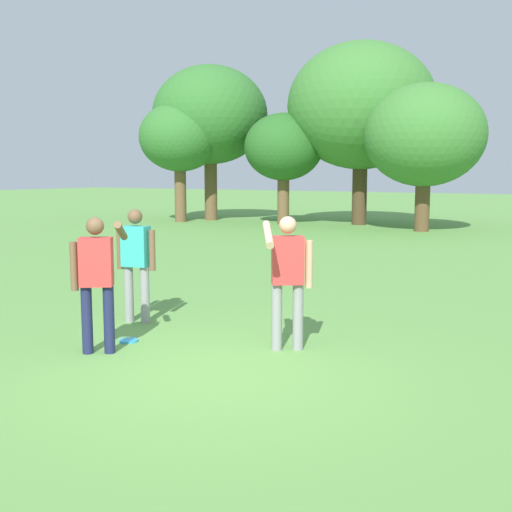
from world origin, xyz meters
The scene contains 10 objects.
ground_plane centered at (0.00, 0.00, 0.00)m, with size 120.00×120.00×0.00m, color #609947.
person_thrower centered at (0.31, 1.20, 0.96)m, with size 0.52×0.83×1.64m.
person_catcher centered at (-1.59, -0.05, 0.96)m, with size 0.52×0.83×1.64m.
person_bystander centered at (-2.25, 1.41, 0.94)m, with size 0.60×0.29×1.64m.
frisbee centered at (-1.64, 0.53, 0.01)m, with size 0.25×0.25×0.03m, color #2D9EDB.
tree_tall_left centered at (-13.06, 16.90, 3.60)m, with size 3.47×3.47×5.11m.
tree_broad_center centered at (-12.49, 18.40, 4.62)m, with size 5.08×5.08×6.80m.
tree_far_right centered at (-8.57, 17.93, 3.13)m, with size 3.22×3.22×4.53m.
tree_slender_mid centered at (-5.80, 19.36, 4.76)m, with size 5.95×5.95×7.31m.
tree_back_left centered at (-2.72, 17.67, 3.45)m, with size 4.33×4.33×5.31m.
Camera 1 is at (3.84, -5.62, 2.17)m, focal length 45.19 mm.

